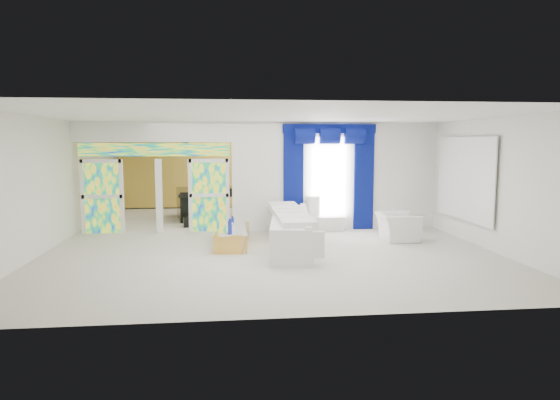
{
  "coord_description": "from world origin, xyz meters",
  "views": [
    {
      "loc": [
        -0.95,
        -12.56,
        2.44
      ],
      "look_at": [
        0.3,
        -1.2,
        1.1
      ],
      "focal_mm": 31.5,
      "sensor_mm": 36.0,
      "label": 1
    }
  ],
  "objects": [
    {
      "name": "stained_panel_right",
      "position": [
        -1.42,
        1.0,
        1.0
      ],
      "size": [
        0.95,
        0.04,
        2.0
      ],
      "primitive_type": "cube",
      "color": "#994C3F",
      "rests_on": "ground"
    },
    {
      "name": "console_table",
      "position": [
        1.74,
        0.75,
        0.19
      ],
      "size": [
        1.16,
        0.41,
        0.38
      ],
      "primitive_type": "cube",
      "rotation": [
        0.0,
        0.0,
        0.04
      ],
      "color": "silver",
      "rests_on": "ground"
    },
    {
      "name": "blue_pelmet",
      "position": [
        1.9,
        0.87,
        2.82
      ],
      "size": [
        2.6,
        0.12,
        0.25
      ],
      "primitive_type": "cube",
      "color": "#030945",
      "rests_on": "dividing_wall"
    },
    {
      "name": "white_sofa",
      "position": [
        0.53,
        -1.32,
        0.37
      ],
      "size": [
        1.33,
        4.0,
        0.75
      ],
      "primitive_type": "cube",
      "rotation": [
        0.0,
        0.0,
        -0.13
      ],
      "color": "silver",
      "rests_on": "ground"
    },
    {
      "name": "blue_drape_right",
      "position": [
        2.9,
        0.87,
        1.4
      ],
      "size": [
        0.55,
        0.1,
        2.8
      ],
      "primitive_type": "cube",
      "color": "#030945",
      "rests_on": "ground"
    },
    {
      "name": "stained_transom",
      "position": [
        -2.85,
        1.0,
        2.25
      ],
      "size": [
        4.0,
        0.05,
        0.35
      ],
      "primitive_type": "cube",
      "color": "#994C3F",
      "rests_on": "dividing_header"
    },
    {
      "name": "table_lamp",
      "position": [
        1.44,
        0.75,
        0.67
      ],
      "size": [
        0.36,
        0.36,
        0.58
      ],
      "primitive_type": "cylinder",
      "color": "white",
      "rests_on": "console_table"
    },
    {
      "name": "dividing_header",
      "position": [
        -2.85,
        1.0,
        2.73
      ],
      "size": [
        4.3,
        0.18,
        0.55
      ],
      "primitive_type": "cube",
      "color": "white",
      "rests_on": "dividing_wall"
    },
    {
      "name": "dividing_wall",
      "position": [
        2.15,
        1.0,
        1.5
      ],
      "size": [
        5.7,
        0.18,
        3.0
      ],
      "primitive_type": "cube",
      "color": "white",
      "rests_on": "ground"
    },
    {
      "name": "window_pane",
      "position": [
        1.9,
        0.9,
        1.45
      ],
      "size": [
        1.0,
        0.02,
        2.3
      ],
      "primitive_type": "cube",
      "color": "white",
      "rests_on": "dividing_wall"
    },
    {
      "name": "piano_bench",
      "position": [
        -1.78,
        1.81,
        0.14
      ],
      "size": [
        0.9,
        0.46,
        0.29
      ],
      "primitive_type": "cube",
      "rotation": [
        0.0,
        0.0,
        0.15
      ],
      "color": "black",
      "rests_on": "ground"
    },
    {
      "name": "stained_panel_left",
      "position": [
        -4.28,
        1.0,
        1.0
      ],
      "size": [
        0.95,
        0.04,
        2.0
      ],
      "primitive_type": "cube",
      "color": "#994C3F",
      "rests_on": "ground"
    },
    {
      "name": "blue_drape_left",
      "position": [
        0.9,
        0.87,
        1.4
      ],
      "size": [
        0.55,
        0.1,
        2.8
      ],
      "primitive_type": "cube",
      "color": "#030945",
      "rests_on": "ground"
    },
    {
      "name": "grand_piano",
      "position": [
        -1.78,
        3.41,
        0.47
      ],
      "size": [
        1.7,
        2.08,
        0.95
      ],
      "primitive_type": "cube",
      "rotation": [
        0.0,
        0.0,
        0.15
      ],
      "color": "black",
      "rests_on": "ground"
    },
    {
      "name": "wall_mirror",
      "position": [
        4.94,
        -1.0,
        1.55
      ],
      "size": [
        0.04,
        2.7,
        1.9
      ],
      "primitive_type": "cube",
      "color": "white",
      "rests_on": "ground"
    },
    {
      "name": "decanters",
      "position": [
        -0.85,
        -1.22,
        0.52
      ],
      "size": [
        0.16,
        1.09,
        0.25
      ],
      "color": "white",
      "rests_on": "coffee_table"
    },
    {
      "name": "chandelier",
      "position": [
        -2.3,
        3.4,
        2.65
      ],
      "size": [
        0.6,
        0.6,
        0.6
      ],
      "primitive_type": "sphere",
      "color": "gold",
      "rests_on": "ceiling"
    },
    {
      "name": "tv_console",
      "position": [
        -4.55,
        2.79,
        0.38
      ],
      "size": [
        0.57,
        0.53,
        0.76
      ],
      "primitive_type": "cube",
      "rotation": [
        0.0,
        0.0,
        0.12
      ],
      "color": "tan",
      "rests_on": "ground"
    },
    {
      "name": "floor",
      "position": [
        0.0,
        0.0,
        0.0
      ],
      "size": [
        12.0,
        12.0,
        0.0
      ],
      "primitive_type": "plane",
      "color": "#B7AF9E",
      "rests_on": "ground"
    },
    {
      "name": "coffee_table",
      "position": [
        -0.82,
        -1.02,
        0.21
      ],
      "size": [
        0.87,
        1.96,
        0.42
      ],
      "primitive_type": "cube",
      "rotation": [
        0.0,
        0.0,
        -0.13
      ],
      "color": "gold",
      "rests_on": "ground"
    },
    {
      "name": "gold_curtains",
      "position": [
        0.0,
        5.9,
        1.5
      ],
      "size": [
        9.7,
        0.12,
        2.9
      ],
      "primitive_type": "cube",
      "color": "#C1892E",
      "rests_on": "ground"
    },
    {
      "name": "armchair",
      "position": [
        3.31,
        -0.81,
        0.34
      ],
      "size": [
        0.94,
        1.07,
        0.67
      ],
      "primitive_type": "imported",
      "rotation": [
        0.0,
        0.0,
        1.54
      ],
      "color": "silver",
      "rests_on": "ground"
    }
  ]
}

